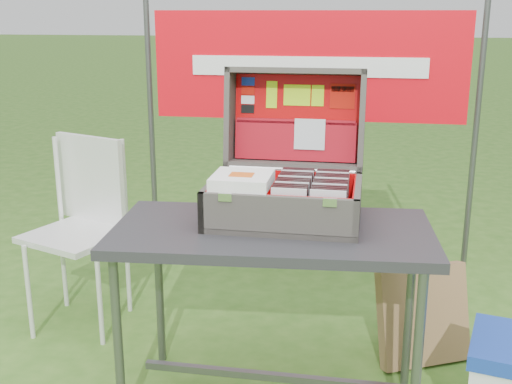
% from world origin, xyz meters
% --- Properties ---
extents(table, '(1.27, 0.70, 0.77)m').
position_xyz_m(table, '(-0.03, 0.10, 0.38)').
color(table, '#29292B').
rests_on(table, ground).
extents(table_top, '(1.27, 0.70, 0.04)m').
position_xyz_m(table_top, '(-0.03, 0.10, 0.75)').
color(table_top, '#29292B').
rests_on(table_top, ground).
extents(table_leg_fl, '(0.04, 0.04, 0.73)m').
position_xyz_m(table_leg_fl, '(-0.58, -0.15, 0.36)').
color(table_leg_fl, '#59595B').
rests_on(table_leg_fl, ground).
extents(table_leg_fr, '(0.04, 0.04, 0.73)m').
position_xyz_m(table_leg_fr, '(0.53, -0.15, 0.36)').
color(table_leg_fr, '#59595B').
rests_on(table_leg_fr, ground).
extents(table_leg_bl, '(0.04, 0.04, 0.73)m').
position_xyz_m(table_leg_bl, '(-0.58, 0.34, 0.36)').
color(table_leg_bl, '#59595B').
rests_on(table_leg_bl, ground).
extents(table_leg_br, '(0.04, 0.04, 0.73)m').
position_xyz_m(table_leg_br, '(0.53, 0.34, 0.36)').
color(table_leg_br, '#59595B').
rests_on(table_leg_br, ground).
extents(table_brace, '(1.08, 0.03, 0.03)m').
position_xyz_m(table_brace, '(-0.03, 0.10, 0.12)').
color(table_brace, '#59595B').
rests_on(table_brace, ground).
extents(suitcase, '(0.59, 0.58, 0.57)m').
position_xyz_m(suitcase, '(0.01, 0.25, 1.05)').
color(suitcase, '#494643').
rests_on(suitcase, table).
extents(suitcase_base_bottom, '(0.59, 0.42, 0.02)m').
position_xyz_m(suitcase_base_bottom, '(0.01, 0.19, 0.78)').
color(suitcase_base_bottom, '#494643').
rests_on(suitcase_base_bottom, table_top).
extents(suitcase_base_wall_front, '(0.59, 0.02, 0.16)m').
position_xyz_m(suitcase_base_wall_front, '(0.01, -0.01, 0.85)').
color(suitcase_base_wall_front, '#494643').
rests_on(suitcase_base_wall_front, table_top).
extents(suitcase_base_wall_back, '(0.59, 0.02, 0.16)m').
position_xyz_m(suitcase_base_wall_back, '(0.01, 0.39, 0.85)').
color(suitcase_base_wall_back, '#494643').
rests_on(suitcase_base_wall_back, table_top).
extents(suitcase_base_wall_left, '(0.02, 0.42, 0.16)m').
position_xyz_m(suitcase_base_wall_left, '(-0.28, 0.19, 0.85)').
color(suitcase_base_wall_left, '#494643').
rests_on(suitcase_base_wall_left, table_top).
extents(suitcase_base_wall_right, '(0.02, 0.42, 0.16)m').
position_xyz_m(suitcase_base_wall_right, '(0.29, 0.19, 0.85)').
color(suitcase_base_wall_right, '#494643').
rests_on(suitcase_base_wall_right, table_top).
extents(suitcase_liner_floor, '(0.55, 0.38, 0.01)m').
position_xyz_m(suitcase_liner_floor, '(0.01, 0.19, 0.79)').
color(suitcase_liner_floor, red).
rests_on(suitcase_liner_floor, suitcase_base_bottom).
extents(suitcase_latch_left, '(0.05, 0.01, 0.03)m').
position_xyz_m(suitcase_latch_left, '(-0.18, -0.02, 0.92)').
color(suitcase_latch_left, silver).
rests_on(suitcase_latch_left, suitcase_base_wall_front).
extents(suitcase_latch_right, '(0.05, 0.01, 0.03)m').
position_xyz_m(suitcase_latch_right, '(0.20, -0.02, 0.92)').
color(suitcase_latch_right, silver).
rests_on(suitcase_latch_right, suitcase_base_wall_front).
extents(suitcase_hinge, '(0.53, 0.02, 0.02)m').
position_xyz_m(suitcase_hinge, '(0.01, 0.40, 0.93)').
color(suitcase_hinge, silver).
rests_on(suitcase_hinge, suitcase_base_wall_back).
extents(suitcase_lid_back, '(0.59, 0.07, 0.42)m').
position_xyz_m(suitcase_lid_back, '(0.01, 0.57, 1.12)').
color(suitcase_lid_back, '#494643').
rests_on(suitcase_lid_back, suitcase_base_wall_back).
extents(suitcase_lid_rim_far, '(0.59, 0.16, 0.04)m').
position_xyz_m(suitcase_lid_rim_far, '(0.01, 0.53, 1.33)').
color(suitcase_lid_rim_far, '#494643').
rests_on(suitcase_lid_rim_far, suitcase_lid_back).
extents(suitcase_lid_rim_near, '(0.59, 0.16, 0.04)m').
position_xyz_m(suitcase_lid_rim_near, '(0.01, 0.48, 0.93)').
color(suitcase_lid_rim_near, '#494643').
rests_on(suitcase_lid_rim_near, suitcase_lid_back).
extents(suitcase_lid_rim_left, '(0.02, 0.21, 0.44)m').
position_xyz_m(suitcase_lid_rim_left, '(-0.28, 0.51, 1.13)').
color(suitcase_lid_rim_left, '#494643').
rests_on(suitcase_lid_rim_left, suitcase_lid_back).
extents(suitcase_lid_rim_right, '(0.02, 0.21, 0.44)m').
position_xyz_m(suitcase_lid_rim_right, '(0.29, 0.51, 1.13)').
color(suitcase_lid_rim_right, '#494643').
rests_on(suitcase_lid_rim_right, suitcase_lid_back).
extents(suitcase_lid_liner, '(0.54, 0.05, 0.37)m').
position_xyz_m(suitcase_lid_liner, '(0.01, 0.56, 1.12)').
color(suitcase_lid_liner, red).
rests_on(suitcase_lid_liner, suitcase_lid_back).
extents(suitcase_liner_wall_front, '(0.55, 0.01, 0.14)m').
position_xyz_m(suitcase_liner_wall_front, '(0.01, 0.00, 0.86)').
color(suitcase_liner_wall_front, red).
rests_on(suitcase_liner_wall_front, suitcase_base_bottom).
extents(suitcase_liner_wall_back, '(0.55, 0.01, 0.14)m').
position_xyz_m(suitcase_liner_wall_back, '(0.01, 0.38, 0.86)').
color(suitcase_liner_wall_back, red).
rests_on(suitcase_liner_wall_back, suitcase_base_bottom).
extents(suitcase_liner_wall_left, '(0.01, 0.38, 0.14)m').
position_xyz_m(suitcase_liner_wall_left, '(-0.26, 0.19, 0.86)').
color(suitcase_liner_wall_left, red).
rests_on(suitcase_liner_wall_left, suitcase_base_bottom).
extents(suitcase_liner_wall_right, '(0.01, 0.38, 0.14)m').
position_xyz_m(suitcase_liner_wall_right, '(0.28, 0.19, 0.86)').
color(suitcase_liner_wall_right, red).
rests_on(suitcase_liner_wall_right, suitcase_base_bottom).
extents(suitcase_lid_pocket, '(0.53, 0.05, 0.17)m').
position_xyz_m(suitcase_lid_pocket, '(0.01, 0.53, 1.02)').
color(suitcase_lid_pocket, '#9F0D19').
rests_on(suitcase_lid_pocket, suitcase_lid_liner).
extents(suitcase_pocket_edge, '(0.52, 0.02, 0.02)m').
position_xyz_m(suitcase_pocket_edge, '(0.01, 0.53, 1.11)').
color(suitcase_pocket_edge, '#9F0D19').
rests_on(suitcase_pocket_edge, suitcase_lid_pocket).
extents(suitcase_pocket_cd, '(0.13, 0.03, 0.13)m').
position_xyz_m(suitcase_pocket_cd, '(0.07, 0.51, 1.06)').
color(suitcase_pocket_cd, silver).
rests_on(suitcase_pocket_cd, suitcase_lid_pocket).
extents(lid_sticker_cc_a, '(0.06, 0.01, 0.04)m').
position_xyz_m(lid_sticker_cc_a, '(-0.21, 0.57, 1.27)').
color(lid_sticker_cc_a, '#1933B2').
rests_on(lid_sticker_cc_a, suitcase_lid_liner).
extents(lid_sticker_cc_b, '(0.06, 0.01, 0.04)m').
position_xyz_m(lid_sticker_cc_b, '(-0.21, 0.57, 1.23)').
color(lid_sticker_cc_b, '#B20F04').
rests_on(lid_sticker_cc_b, suitcase_lid_liner).
extents(lid_sticker_cc_c, '(0.06, 0.01, 0.04)m').
position_xyz_m(lid_sticker_cc_c, '(-0.21, 0.56, 1.19)').
color(lid_sticker_cc_c, white).
rests_on(lid_sticker_cc_c, suitcase_lid_liner).
extents(lid_sticker_cc_d, '(0.06, 0.01, 0.04)m').
position_xyz_m(lid_sticker_cc_d, '(-0.21, 0.56, 1.15)').
color(lid_sticker_cc_d, black).
rests_on(lid_sticker_cc_d, suitcase_lid_liner).
extents(lid_card_neon_tall, '(0.05, 0.02, 0.12)m').
position_xyz_m(lid_card_neon_tall, '(-0.10, 0.57, 1.22)').
color(lid_card_neon_tall, '#AFE711').
rests_on(lid_card_neon_tall, suitcase_lid_liner).
extents(lid_card_neon_main, '(0.12, 0.01, 0.09)m').
position_xyz_m(lid_card_neon_main, '(0.01, 0.57, 1.22)').
color(lid_card_neon_main, '#AFE711').
rests_on(lid_card_neon_main, suitcase_lid_liner).
extents(lid_card_neon_small, '(0.05, 0.01, 0.09)m').
position_xyz_m(lid_card_neon_small, '(0.10, 0.57, 1.22)').
color(lid_card_neon_small, '#AFE711').
rests_on(lid_card_neon_small, suitcase_lid_liner).
extents(lid_sticker_band, '(0.11, 0.02, 0.11)m').
position_xyz_m(lid_sticker_band, '(0.20, 0.57, 1.22)').
color(lid_sticker_band, '#B20F04').
rests_on(lid_sticker_band, suitcase_lid_liner).
extents(lid_sticker_band_bar, '(0.10, 0.01, 0.02)m').
position_xyz_m(lid_sticker_band_bar, '(0.20, 0.57, 1.25)').
color(lid_sticker_band_bar, black).
rests_on(lid_sticker_band_bar, suitcase_lid_liner).
extents(cd_left_0, '(0.13, 0.01, 0.15)m').
position_xyz_m(cd_left_0, '(0.05, 0.03, 0.87)').
color(cd_left_0, silver).
rests_on(cd_left_0, suitcase_liner_floor).
extents(cd_left_1, '(0.13, 0.01, 0.15)m').
position_xyz_m(cd_left_1, '(0.05, 0.05, 0.87)').
color(cd_left_1, black).
rests_on(cd_left_1, suitcase_liner_floor).
extents(cd_left_2, '(0.13, 0.01, 0.15)m').
position_xyz_m(cd_left_2, '(0.05, 0.07, 0.87)').
color(cd_left_2, black).
rests_on(cd_left_2, suitcase_liner_floor).
extents(cd_left_3, '(0.13, 0.01, 0.15)m').
position_xyz_m(cd_left_3, '(0.05, 0.10, 0.87)').
color(cd_left_3, black).
rests_on(cd_left_3, suitcase_liner_floor).
extents(cd_left_4, '(0.13, 0.01, 0.15)m').
position_xyz_m(cd_left_4, '(0.05, 0.12, 0.87)').
color(cd_left_4, silver).
rests_on(cd_left_4, suitcase_liner_floor).
extents(cd_left_5, '(0.13, 0.01, 0.15)m').
position_xyz_m(cd_left_5, '(0.05, 0.14, 0.87)').
color(cd_left_5, black).
rests_on(cd_left_5, suitcase_liner_floor).
extents(cd_left_6, '(0.13, 0.01, 0.15)m').
position_xyz_m(cd_left_6, '(0.05, 0.17, 0.87)').
color(cd_left_6, black).
rests_on(cd_left_6, suitcase_liner_floor).
extents(cd_left_7, '(0.13, 0.01, 0.15)m').
position_xyz_m(cd_left_7, '(0.05, 0.19, 0.87)').
color(cd_left_7, black).
rests_on(cd_left_7, suitcase_liner_floor).
extents(cd_left_8, '(0.13, 0.01, 0.15)m').
position_xyz_m(cd_left_8, '(0.05, 0.21, 0.87)').
color(cd_left_8, silver).
rests_on(cd_left_8, suitcase_liner_floor).
extents(cd_left_9, '(0.13, 0.01, 0.15)m').
position_xyz_m(cd_left_9, '(0.05, 0.24, 0.87)').
color(cd_left_9, black).
rests_on(cd_left_9, suitcase_liner_floor).
extents(cd_left_10, '(0.13, 0.01, 0.15)m').
position_xyz_m(cd_left_10, '(0.05, 0.26, 0.87)').
color(cd_left_10, black).
rests_on(cd_left_10, suitcase_liner_floor).
extents(cd_left_11, '(0.13, 0.01, 0.15)m').
position_xyz_m(cd_left_11, '(0.05, 0.28, 0.87)').
color(cd_left_11, black).
rests_on(cd_left_11, suitcase_liner_floor).
extents(cd_left_12, '(0.13, 0.01, 0.15)m').
position_xyz_m(cd_left_12, '(0.05, 0.31, 0.87)').
color(cd_left_12, silver).
rests_on(cd_left_12, suitcase_liner_floor).
extents(cd_left_13, '(0.13, 0.01, 0.15)m').
position_xyz_m(cd_left_13, '(0.05, 0.33, 0.87)').
color(cd_left_13, black).
rests_on(cd_left_13, suitcase_liner_floor).
extents(cd_left_14, '(0.13, 0.01, 0.15)m').
position_xyz_m(cd_left_14, '(0.05, 0.35, 0.87)').
color(cd_left_14, black).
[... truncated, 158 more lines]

